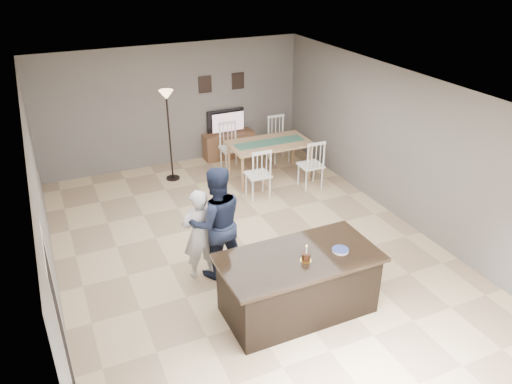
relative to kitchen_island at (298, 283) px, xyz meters
name	(u,v)px	position (x,y,z in m)	size (l,w,h in m)	color
floor	(246,246)	(0.00, 1.80, -0.45)	(8.00, 8.00, 0.00)	#D0B385
room_shell	(245,155)	(0.00, 1.80, 1.22)	(8.00, 8.00, 8.00)	slate
kitchen_island	(298,283)	(0.00, 0.00, 0.00)	(2.15, 1.10, 0.90)	black
tv_console	(229,145)	(1.20, 5.57, -0.15)	(1.20, 0.40, 0.60)	brown
television	(227,121)	(1.20, 5.64, 0.41)	(0.91, 0.12, 0.53)	black
tv_screen_glow	(228,122)	(1.20, 5.56, 0.42)	(0.78, 0.78, 0.00)	orange
picture_frames	(222,83)	(1.15, 5.78, 1.30)	(1.10, 0.02, 0.38)	black
doorway	(60,323)	(-2.99, -0.50, 0.80)	(0.00, 2.10, 2.65)	black
woman	(199,234)	(-0.95, 1.35, 0.28)	(0.53, 0.35, 1.46)	#BABABE
man	(216,223)	(-0.69, 1.29, 0.44)	(0.87, 0.68, 1.79)	#192138
birthday_cake	(306,257)	(0.03, -0.12, 0.50)	(0.15, 0.15, 0.24)	#EABB44
plate_stack	(340,250)	(0.56, -0.12, 0.46)	(0.23, 0.23, 0.04)	white
dining_table	(269,149)	(1.57, 4.12, 0.22)	(1.75, 1.99, 1.05)	tan
floor_lamp	(168,111)	(-0.37, 4.92, 1.06)	(0.29, 0.29, 1.96)	black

